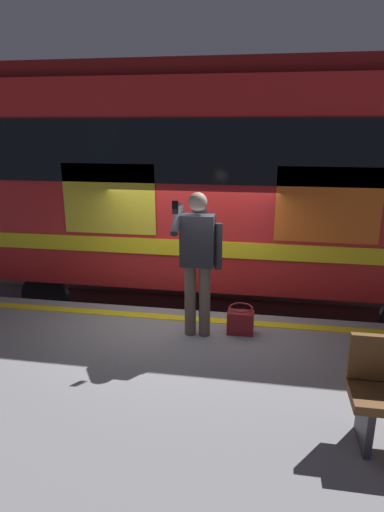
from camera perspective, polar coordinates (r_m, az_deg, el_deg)
ground_plane at (r=6.71m, az=-0.77°, el=-13.80°), size 23.94×23.94×0.00m
platform at (r=4.75m, az=-5.85°, el=-22.22°), size 14.63×4.29×0.87m
safety_line at (r=6.05m, az=-1.33°, el=-8.09°), size 14.33×0.16×0.01m
track_rail_near at (r=7.78m, az=0.92°, el=-8.63°), size 19.01×0.08×0.16m
track_rail_far at (r=9.08m, az=2.30°, el=-4.80°), size 19.01×0.08×0.16m
train_carriage at (r=7.74m, az=4.26°, el=10.72°), size 9.01×2.99×4.14m
passenger at (r=5.24m, az=0.77°, el=0.38°), size 0.57×0.55×1.80m
handbag at (r=5.61m, az=6.34°, el=-8.43°), size 0.33×0.30×0.36m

